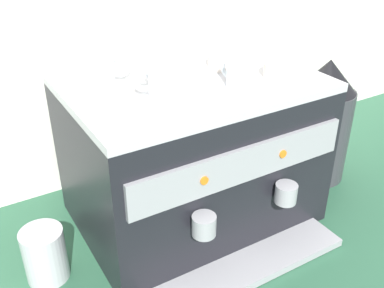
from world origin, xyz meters
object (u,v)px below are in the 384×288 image
ceramic_cup_3 (100,66)px  ceramic_bowl_0 (231,61)px  ceramic_cup_0 (167,64)px  ceramic_cup_2 (238,73)px  ceramic_bowl_1 (282,71)px  ceramic_cup_1 (164,81)px  ceramic_cup_4 (188,54)px  ceramic_bowl_2 (114,95)px  coffee_grinder (322,121)px  espresso_machine (193,153)px  milk_pitcher (45,255)px

ceramic_cup_3 → ceramic_bowl_0: 0.35m
ceramic_cup_0 → ceramic_cup_2: (0.13, -0.12, -0.01)m
ceramic_cup_2 → ceramic_bowl_1: bearing=-4.8°
ceramic_cup_3 → ceramic_bowl_1: bearing=-26.9°
ceramic_cup_2 → ceramic_bowl_0: (0.07, 0.13, -0.02)m
ceramic_cup_1 → ceramic_bowl_0: ceramic_cup_1 is taller
ceramic_cup_2 → ceramic_bowl_1: (0.13, -0.01, -0.02)m
ceramic_cup_4 → ceramic_bowl_1: (0.16, -0.20, -0.02)m
ceramic_bowl_1 → ceramic_bowl_2: (-0.43, 0.07, -0.00)m
ceramic_bowl_2 → coffee_grinder: ceramic_bowl_2 is taller
ceramic_cup_0 → ceramic_bowl_2: 0.18m
ceramic_cup_0 → ceramic_bowl_1: size_ratio=1.10×
ceramic_cup_1 → ceramic_bowl_2: ceramic_cup_1 is taller
ceramic_bowl_0 → ceramic_bowl_1: bearing=-65.3°
ceramic_cup_1 → ceramic_bowl_1: (0.32, -0.03, -0.02)m
ceramic_cup_3 → coffee_grinder: bearing=-11.2°
espresso_machine → ceramic_cup_0: 0.26m
ceramic_bowl_0 → milk_pitcher: (-0.58, -0.07, -0.37)m
ceramic_cup_1 → ceramic_cup_2: ceramic_cup_1 is taller
ceramic_cup_1 → ceramic_bowl_0: (0.26, 0.10, -0.03)m
espresso_machine → ceramic_cup_4: size_ratio=6.37×
ceramic_cup_1 → ceramic_bowl_2: (-0.10, 0.04, -0.03)m
ceramic_cup_1 → coffee_grinder: ceramic_cup_1 is taller
ceramic_cup_3 → ceramic_bowl_2: (-0.02, -0.13, -0.02)m
ceramic_cup_3 → coffee_grinder: ceramic_cup_3 is taller
ceramic_cup_0 → ceramic_cup_1: same height
ceramic_cup_2 → ceramic_cup_4: bearing=98.8°
milk_pitcher → espresso_machine: bearing=4.3°
ceramic_cup_3 → espresso_machine: bearing=-27.7°
ceramic_bowl_2 → milk_pitcher: (-0.22, -0.01, -0.37)m
ceramic_cup_1 → ceramic_cup_4: size_ratio=1.07×
ceramic_cup_3 → ceramic_bowl_2: 0.14m
ceramic_cup_0 → milk_pitcher: size_ratio=0.76×
ceramic_cup_1 → ceramic_bowl_0: bearing=21.4°
ceramic_bowl_1 → ceramic_bowl_0: bearing=114.7°
ceramic_cup_1 → ceramic_bowl_2: size_ratio=1.14×
ceramic_bowl_0 → ceramic_cup_1: bearing=-158.6°
ceramic_bowl_2 → espresso_machine: bearing=6.9°
ceramic_cup_2 → milk_pitcher: (-0.51, 0.06, -0.38)m
coffee_grinder → ceramic_bowl_0: bearing=169.2°
ceramic_bowl_0 → milk_pitcher: ceramic_bowl_0 is taller
ceramic_cup_4 → milk_pitcher: ceramic_cup_4 is taller
coffee_grinder → milk_pitcher: bearing=-179.5°
ceramic_bowl_2 → milk_pitcher: ceramic_bowl_2 is taller
ceramic_bowl_1 → ceramic_cup_0: bearing=153.7°
ceramic_cup_0 → milk_pitcher: 0.55m
milk_pitcher → ceramic_cup_1: bearing=-6.0°
espresso_machine → ceramic_cup_1: size_ratio=5.97×
ceramic_cup_4 → coffee_grinder: (0.42, -0.12, -0.26)m
ceramic_cup_2 → ceramic_cup_0: bearing=137.7°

